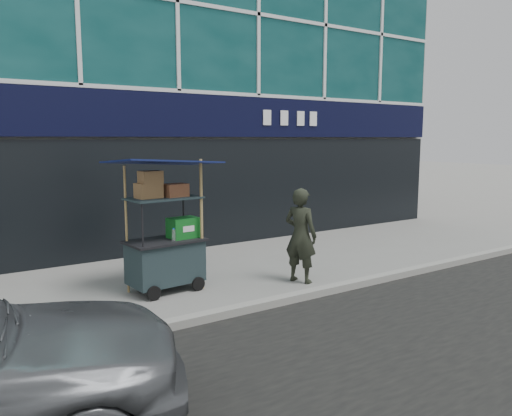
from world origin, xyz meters
TOP-DOWN VIEW (x-y plane):
  - ground at (0.00, 0.00)m, footprint 80.00×80.00m
  - curb at (0.00, -0.20)m, footprint 80.00×0.18m
  - vendor_cart at (-1.45, 1.37)m, footprint 1.68×1.26m
  - vendor_man at (0.63, 0.56)m, footprint 0.57×0.69m

SIDE VIEW (x-z plane):
  - ground at x=0.00m, z-range 0.00..0.00m
  - curb at x=0.00m, z-range 0.00..0.12m
  - vendor_cart at x=-1.45m, z-range -0.32..1.82m
  - vendor_man at x=0.63m, z-range 0.00..1.60m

